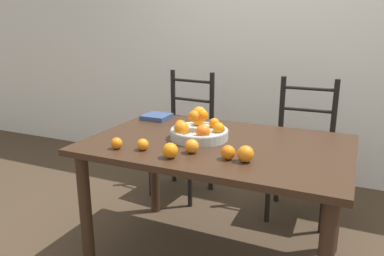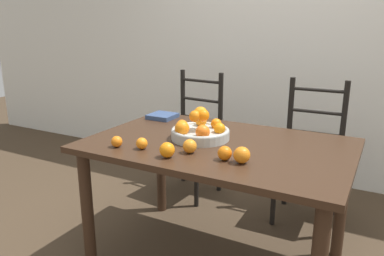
{
  "view_description": "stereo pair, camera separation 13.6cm",
  "coord_description": "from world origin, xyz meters",
  "px_view_note": "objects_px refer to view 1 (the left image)",
  "views": [
    {
      "loc": [
        0.7,
        -1.9,
        1.41
      ],
      "look_at": [
        -0.12,
        -0.09,
        0.85
      ],
      "focal_mm": 35.0,
      "sensor_mm": 36.0,
      "label": 1
    },
    {
      "loc": [
        0.82,
        -1.84,
        1.41
      ],
      "look_at": [
        -0.12,
        -0.09,
        0.85
      ],
      "focal_mm": 35.0,
      "sensor_mm": 36.0,
      "label": 2
    }
  ],
  "objects_px": {
    "orange_loose_1": "(228,152)",
    "chair_left": "(184,139)",
    "orange_loose_3": "(192,146)",
    "chair_right": "(302,155)",
    "orange_loose_2": "(117,143)",
    "orange_loose_0": "(246,154)",
    "orange_loose_5": "(143,144)",
    "orange_loose_4": "(170,150)",
    "book_stack": "(157,117)",
    "fruit_bowl": "(199,130)"
  },
  "relations": [
    {
      "from": "fruit_bowl",
      "to": "chair_left",
      "type": "height_order",
      "value": "chair_left"
    },
    {
      "from": "orange_loose_3",
      "to": "orange_loose_4",
      "type": "bearing_deg",
      "value": -121.07
    },
    {
      "from": "orange_loose_3",
      "to": "orange_loose_4",
      "type": "xyz_separation_m",
      "value": [
        -0.07,
        -0.11,
        0.0
      ]
    },
    {
      "from": "orange_loose_3",
      "to": "chair_left",
      "type": "height_order",
      "value": "chair_left"
    },
    {
      "from": "orange_loose_0",
      "to": "chair_left",
      "type": "xyz_separation_m",
      "value": [
        -0.83,
        1.06,
        -0.33
      ]
    },
    {
      "from": "chair_right",
      "to": "orange_loose_5",
      "type": "bearing_deg",
      "value": -122.55
    },
    {
      "from": "fruit_bowl",
      "to": "chair_right",
      "type": "xyz_separation_m",
      "value": [
        0.49,
        0.81,
        -0.34
      ]
    },
    {
      "from": "fruit_bowl",
      "to": "book_stack",
      "type": "height_order",
      "value": "fruit_bowl"
    },
    {
      "from": "fruit_bowl",
      "to": "orange_loose_3",
      "type": "relative_size",
      "value": 4.62
    },
    {
      "from": "orange_loose_4",
      "to": "chair_right",
      "type": "height_order",
      "value": "chair_right"
    },
    {
      "from": "fruit_bowl",
      "to": "orange_loose_4",
      "type": "bearing_deg",
      "value": -90.44
    },
    {
      "from": "fruit_bowl",
      "to": "orange_loose_4",
      "type": "distance_m",
      "value": 0.35
    },
    {
      "from": "orange_loose_3",
      "to": "chair_right",
      "type": "height_order",
      "value": "chair_right"
    },
    {
      "from": "orange_loose_4",
      "to": "orange_loose_5",
      "type": "bearing_deg",
      "value": 166.1
    },
    {
      "from": "book_stack",
      "to": "orange_loose_3",
      "type": "bearing_deg",
      "value": -46.81
    },
    {
      "from": "orange_loose_0",
      "to": "orange_loose_4",
      "type": "bearing_deg",
      "value": -164.24
    },
    {
      "from": "orange_loose_1",
      "to": "orange_loose_5",
      "type": "bearing_deg",
      "value": -173.34
    },
    {
      "from": "orange_loose_0",
      "to": "chair_left",
      "type": "height_order",
      "value": "chair_left"
    },
    {
      "from": "orange_loose_5",
      "to": "chair_right",
      "type": "bearing_deg",
      "value": 58.66
    },
    {
      "from": "chair_right",
      "to": "book_stack",
      "type": "bearing_deg",
      "value": -153.8
    },
    {
      "from": "orange_loose_4",
      "to": "orange_loose_0",
      "type": "bearing_deg",
      "value": 15.76
    },
    {
      "from": "orange_loose_3",
      "to": "orange_loose_5",
      "type": "relative_size",
      "value": 1.17
    },
    {
      "from": "orange_loose_2",
      "to": "orange_loose_4",
      "type": "distance_m",
      "value": 0.33
    },
    {
      "from": "book_stack",
      "to": "orange_loose_0",
      "type": "bearing_deg",
      "value": -34.97
    },
    {
      "from": "orange_loose_4",
      "to": "orange_loose_1",
      "type": "bearing_deg",
      "value": 20.33
    },
    {
      "from": "fruit_bowl",
      "to": "orange_loose_2",
      "type": "distance_m",
      "value": 0.48
    },
    {
      "from": "orange_loose_4",
      "to": "book_stack",
      "type": "bearing_deg",
      "value": 124.23
    },
    {
      "from": "fruit_bowl",
      "to": "chair_right",
      "type": "bearing_deg",
      "value": 58.84
    },
    {
      "from": "orange_loose_0",
      "to": "orange_loose_3",
      "type": "distance_m",
      "value": 0.29
    },
    {
      "from": "chair_right",
      "to": "book_stack",
      "type": "xyz_separation_m",
      "value": [
        -0.94,
        -0.49,
        0.3
      ]
    },
    {
      "from": "orange_loose_5",
      "to": "chair_left",
      "type": "distance_m",
      "value": 1.19
    },
    {
      "from": "orange_loose_0",
      "to": "chair_left",
      "type": "bearing_deg",
      "value": 128.3
    },
    {
      "from": "orange_loose_1",
      "to": "orange_loose_2",
      "type": "bearing_deg",
      "value": -171.32
    },
    {
      "from": "fruit_bowl",
      "to": "chair_right",
      "type": "height_order",
      "value": "chair_right"
    },
    {
      "from": "orange_loose_1",
      "to": "chair_left",
      "type": "distance_m",
      "value": 1.34
    },
    {
      "from": "fruit_bowl",
      "to": "orange_loose_5",
      "type": "height_order",
      "value": "fruit_bowl"
    },
    {
      "from": "chair_left",
      "to": "orange_loose_3",
      "type": "bearing_deg",
      "value": -56.83
    },
    {
      "from": "orange_loose_1",
      "to": "chair_left",
      "type": "bearing_deg",
      "value": 125.22
    },
    {
      "from": "fruit_bowl",
      "to": "orange_loose_4",
      "type": "relative_size",
      "value": 4.34
    },
    {
      "from": "fruit_bowl",
      "to": "book_stack",
      "type": "bearing_deg",
      "value": 145.39
    },
    {
      "from": "orange_loose_4",
      "to": "book_stack",
      "type": "relative_size",
      "value": 0.44
    },
    {
      "from": "orange_loose_2",
      "to": "orange_loose_0",
      "type": "bearing_deg",
      "value": 7.66
    },
    {
      "from": "orange_loose_1",
      "to": "chair_left",
      "type": "xyz_separation_m",
      "value": [
        -0.75,
        1.06,
        -0.32
      ]
    },
    {
      "from": "orange_loose_0",
      "to": "orange_loose_4",
      "type": "distance_m",
      "value": 0.37
    },
    {
      "from": "chair_left",
      "to": "chair_right",
      "type": "height_order",
      "value": "same"
    },
    {
      "from": "orange_loose_4",
      "to": "chair_right",
      "type": "bearing_deg",
      "value": 67.08
    },
    {
      "from": "orange_loose_0",
      "to": "orange_loose_2",
      "type": "xyz_separation_m",
      "value": [
        -0.68,
        -0.09,
        -0.01
      ]
    },
    {
      "from": "orange_loose_2",
      "to": "chair_right",
      "type": "height_order",
      "value": "chair_right"
    },
    {
      "from": "orange_loose_5",
      "to": "chair_left",
      "type": "height_order",
      "value": "chair_left"
    },
    {
      "from": "orange_loose_5",
      "to": "book_stack",
      "type": "height_order",
      "value": "orange_loose_5"
    }
  ]
}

